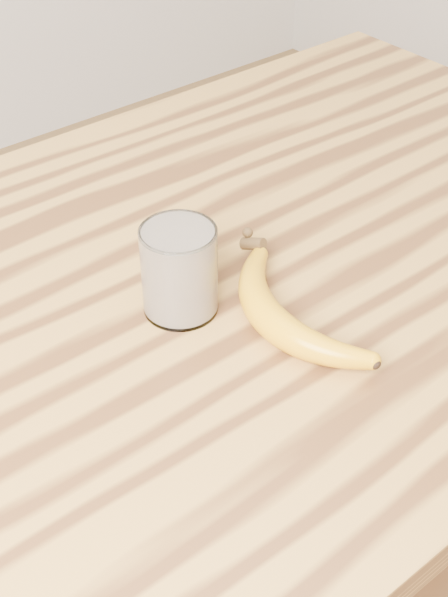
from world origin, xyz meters
TOP-DOWN VIEW (x-y plane):
  - table at (0.00, 0.00)m, footprint 1.20×0.80m
  - smoothie_glass at (-0.13, -0.03)m, footprint 0.08×0.08m
  - banana at (-0.08, -0.12)m, footprint 0.16×0.32m

SIDE VIEW (x-z plane):
  - table at x=0.00m, z-range 0.32..1.22m
  - banana at x=-0.08m, z-range 0.90..0.94m
  - smoothie_glass at x=-0.13m, z-range 0.90..1.00m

